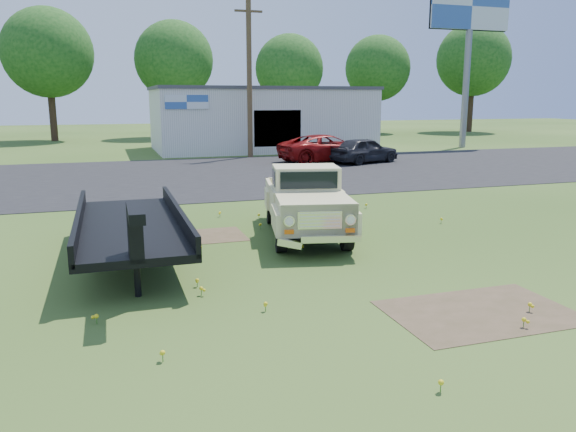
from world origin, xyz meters
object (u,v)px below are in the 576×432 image
object	(u,v)px
flatbed_trailer	(130,220)
dark_sedan	(364,150)
red_pickup	(327,149)
billboard	(470,21)
vintage_pickup_truck	(306,201)

from	to	relation	value
flatbed_trailer	dark_sedan	distance (m)	19.83
dark_sedan	red_pickup	bearing A→B (deg)	39.13
billboard	red_pickup	world-z (taller)	billboard
billboard	vintage_pickup_truck	distance (m)	29.78
vintage_pickup_truck	red_pickup	size ratio (longest dim) A/B	0.92
billboard	flatbed_trailer	world-z (taller)	billboard
billboard	red_pickup	distance (m)	16.02
flatbed_trailer	red_pickup	world-z (taller)	flatbed_trailer
flatbed_trailer	dark_sedan	xyz separation A→B (m)	(12.77, 15.16, -0.19)
red_pickup	flatbed_trailer	bearing A→B (deg)	138.74
flatbed_trailer	red_pickup	bearing A→B (deg)	55.99
billboard	dark_sedan	xyz separation A→B (m)	(-10.97, -6.95, -7.86)
billboard	dark_sedan	world-z (taller)	billboard
flatbed_trailer	dark_sedan	world-z (taller)	flatbed_trailer
dark_sedan	billboard	bearing A→B (deg)	-77.13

